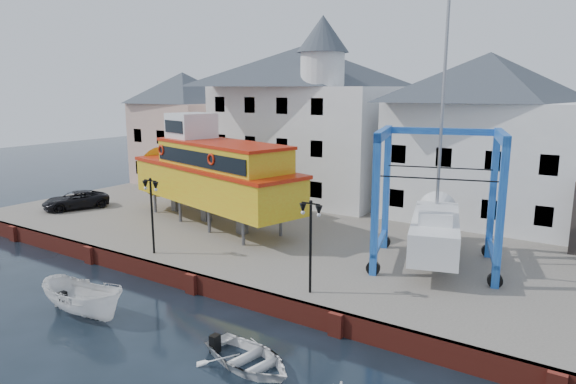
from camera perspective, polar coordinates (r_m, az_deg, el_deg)
The scene contains 13 objects.
ground at distance 26.16m, azimuth -10.52°, elevation -10.97°, with size 140.00×140.00×0.00m, color black.
hardstanding at distance 34.27m, azimuth 2.29°, elevation -4.43°, with size 44.00×22.00×1.00m, color #635D54.
quay_wall at distance 26.04m, azimuth -10.40°, elevation -9.89°, with size 44.00×0.47×1.00m.
building_pink at distance 49.80m, azimuth -11.44°, elevation 6.97°, with size 8.00×7.00×10.30m.
building_white_main at distance 41.88m, azimuth 1.90°, elevation 8.00°, with size 14.00×8.30×14.00m.
building_white_right at distance 37.25m, azimuth 21.00°, elevation 5.65°, with size 12.00×8.00×11.20m.
lamp_post_left at distance 28.52m, azimuth -14.97°, elevation -0.50°, with size 1.12×0.32×4.20m.
lamp_post_right at distance 22.22m, azimuth 2.53°, elevation -3.49°, with size 1.12×0.32×4.20m.
tour_boat at distance 34.75m, azimuth -9.18°, elevation 2.25°, with size 17.05×8.06×7.23m.
travel_lift at distance 27.68m, azimuth 16.12°, elevation -2.95°, with size 7.29×9.07×13.28m.
van at distance 41.61m, azimuth -22.52°, elevation -0.83°, with size 2.15×4.67×1.30m, color black.
motorboat_a at distance 25.06m, azimuth -21.64°, elevation -12.67°, with size 1.76×4.68×1.81m, color white.
motorboat_b at distance 19.75m, azimuth -4.40°, elevation -18.68°, with size 2.81×3.93×0.81m, color white.
Camera 1 is at (16.98, -17.23, 9.94)m, focal length 32.00 mm.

